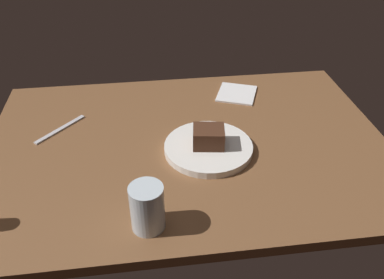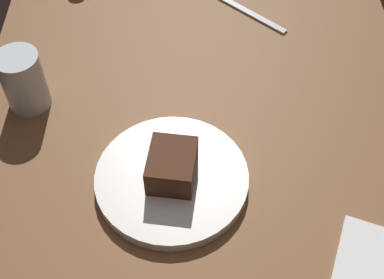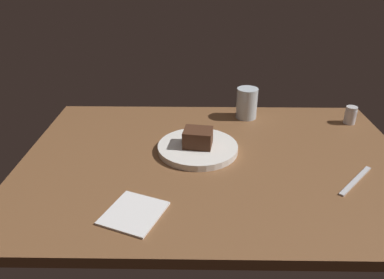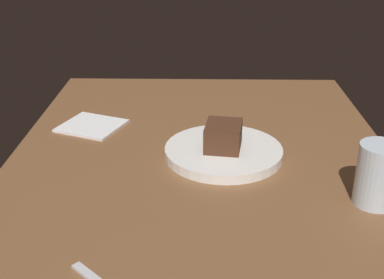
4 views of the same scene
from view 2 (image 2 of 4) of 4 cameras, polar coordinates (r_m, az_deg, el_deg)
dining_table at (r=93.35cm, az=0.86°, el=-2.42°), size 120.00×84.00×3.00cm
dessert_plate at (r=88.23cm, az=-2.20°, el=-4.30°), size 25.73×25.73×2.10cm
chocolate_cake_slice at (r=85.10cm, az=-2.18°, el=-2.87°), size 9.88×8.73×5.51cm
water_glass at (r=100.81cm, az=-17.82°, el=6.08°), size 7.93×7.93×11.67cm
butter_knife at (r=120.09cm, az=6.35°, el=13.45°), size 13.92×14.91×0.50cm
folded_napkin at (r=86.35cm, az=20.12°, el=-12.77°), size 17.34×17.97×0.60cm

